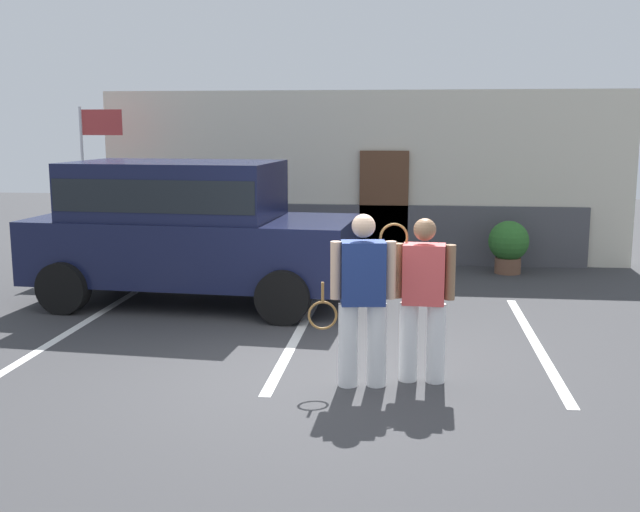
# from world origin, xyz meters

# --- Properties ---
(ground_plane) EXTENTS (40.00, 40.00, 0.00)m
(ground_plane) POSITION_xyz_m (0.00, 0.00, 0.00)
(ground_plane) COLOR #38383A
(parking_stripe_0) EXTENTS (0.12, 4.40, 0.01)m
(parking_stripe_0) POSITION_xyz_m (-3.32, 1.50, 0.00)
(parking_stripe_0) COLOR silver
(parking_stripe_0) RESTS_ON ground_plane
(parking_stripe_1) EXTENTS (0.12, 4.40, 0.01)m
(parking_stripe_1) POSITION_xyz_m (-0.46, 1.50, 0.00)
(parking_stripe_1) COLOR silver
(parking_stripe_1) RESTS_ON ground_plane
(parking_stripe_2) EXTENTS (0.12, 4.40, 0.01)m
(parking_stripe_2) POSITION_xyz_m (2.41, 1.50, 0.00)
(parking_stripe_2) COLOR silver
(parking_stripe_2) RESTS_ON ground_plane
(house_frontage) EXTENTS (9.82, 0.40, 3.19)m
(house_frontage) POSITION_xyz_m (0.00, 6.72, 1.50)
(house_frontage) COLOR beige
(house_frontage) RESTS_ON ground_plane
(parked_suv) EXTENTS (4.72, 2.42, 2.05)m
(parked_suv) POSITION_xyz_m (-2.31, 3.06, 1.15)
(parked_suv) COLOR #141938
(parked_suv) RESTS_ON ground_plane
(tennis_player_man) EXTENTS (0.90, 0.32, 1.72)m
(tennis_player_man) POSITION_xyz_m (0.45, -0.25, 0.89)
(tennis_player_man) COLOR white
(tennis_player_man) RESTS_ON ground_plane
(tennis_player_woman) EXTENTS (0.76, 0.28, 1.66)m
(tennis_player_woman) POSITION_xyz_m (1.04, -0.05, 0.87)
(tennis_player_woman) COLOR white
(tennis_player_woman) RESTS_ON ground_plane
(potted_plant_by_porch) EXTENTS (0.70, 0.70, 0.92)m
(potted_plant_by_porch) POSITION_xyz_m (2.63, 5.85, 0.51)
(potted_plant_by_porch) COLOR brown
(potted_plant_by_porch) RESTS_ON ground_plane
(flag_pole) EXTENTS (0.80, 0.05, 2.88)m
(flag_pole) POSITION_xyz_m (-4.77, 5.64, 2.01)
(flag_pole) COLOR silver
(flag_pole) RESTS_ON ground_plane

